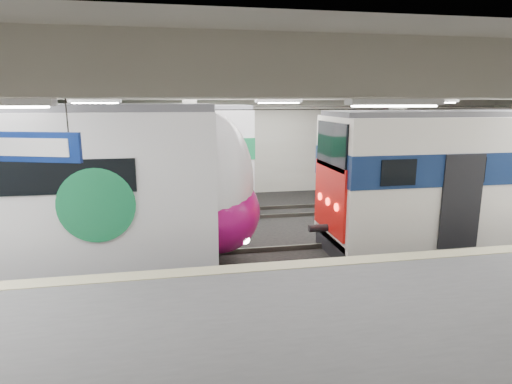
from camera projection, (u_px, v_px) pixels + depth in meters
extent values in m
cube|color=black|center=(292.00, 259.00, 13.79)|extent=(36.00, 24.00, 0.10)
cube|color=silver|center=(295.00, 80.00, 12.61)|extent=(36.00, 24.00, 0.20)
cube|color=beige|center=(243.00, 143.00, 22.81)|extent=(30.00, 0.10, 5.50)
cube|color=#57575A|center=(391.00, 361.00, 7.42)|extent=(30.00, 7.00, 1.10)
cube|color=#C5BB8B|center=(328.00, 262.00, 10.42)|extent=(30.00, 0.50, 0.02)
cube|color=beige|center=(191.00, 163.00, 15.54)|extent=(0.50, 0.50, 5.50)
cube|color=beige|center=(394.00, 157.00, 16.99)|extent=(0.50, 0.50, 5.50)
cube|color=beige|center=(295.00, 91.00, 12.67)|extent=(30.00, 18.00, 0.50)
cube|color=#59544C|center=(292.00, 255.00, 13.76)|extent=(30.00, 1.52, 0.16)
cube|color=#59544C|center=(259.00, 212.00, 19.05)|extent=(30.00, 1.52, 0.16)
cylinder|color=black|center=(294.00, 110.00, 12.79)|extent=(30.00, 0.03, 0.03)
cylinder|color=black|center=(259.00, 107.00, 18.07)|extent=(30.00, 0.03, 0.03)
cube|color=white|center=(316.00, 102.00, 10.82)|extent=(26.00, 8.40, 0.12)
ellipsoid|color=white|center=(212.00, 182.00, 12.78)|extent=(2.46, 3.04, 4.09)
ellipsoid|color=#A80E64|center=(217.00, 211.00, 13.00)|extent=(2.61, 3.10, 2.50)
cylinder|color=#18864C|center=(96.00, 206.00, 10.75)|extent=(1.93, 0.06, 1.93)
cube|color=red|center=(330.00, 198.00, 13.59)|extent=(0.08, 2.61, 2.19)
cube|color=black|center=(332.00, 145.00, 13.24)|extent=(0.08, 2.45, 1.43)
cube|color=white|center=(63.00, 162.00, 17.08)|extent=(15.11, 3.29, 4.09)
cube|color=#18864C|center=(62.00, 149.00, 16.96)|extent=(15.15, 3.35, 0.86)
cube|color=#4C4C51|center=(58.00, 108.00, 16.62)|extent=(15.10, 2.75, 0.16)
cube|color=black|center=(68.00, 216.00, 17.55)|extent=(15.10, 2.97, 0.60)
cube|color=navy|center=(25.00, 147.00, 7.27)|extent=(1.95, 0.76, 0.51)
cube|color=white|center=(24.00, 147.00, 7.22)|extent=(1.55, 0.57, 0.31)
cylinder|color=black|center=(67.00, 117.00, 7.29)|extent=(0.02, 0.02, 1.00)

